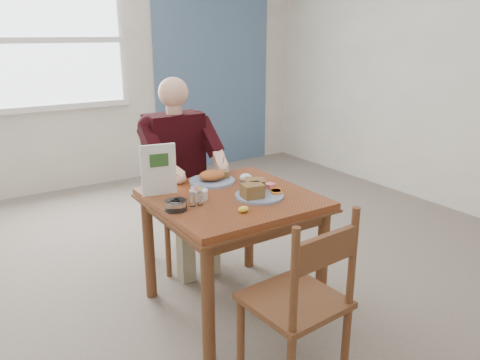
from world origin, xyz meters
TOP-DOWN VIEW (x-y plane):
  - floor at (0.00, 0.00)m, footprint 6.00×6.00m
  - wall_back at (0.00, 3.00)m, footprint 5.50×0.00m
  - accent_panel at (1.60, 2.98)m, footprint 1.60×0.02m
  - lemon_wedge at (-0.09, -0.27)m, footprint 0.07×0.06m
  - napkin at (0.22, 0.18)m, footprint 0.10×0.09m
  - metal_dish at (0.27, 0.03)m, footprint 0.10×0.10m
  - window at (-0.40, 2.97)m, footprint 1.72×0.04m
  - table at (0.00, 0.00)m, footprint 0.92×0.92m
  - chair_far at (0.00, 0.80)m, footprint 0.42×0.42m
  - chair_near at (-0.12, -0.79)m, footprint 0.45×0.45m
  - diner at (0.00, 0.71)m, footprint 0.53×0.56m
  - near_plate at (0.11, -0.10)m, footprint 0.36×0.36m
  - far_plate at (0.03, 0.29)m, footprint 0.34×0.34m
  - caddy at (-0.20, 0.05)m, footprint 0.11×0.11m
  - shakers at (-0.26, -0.04)m, footprint 0.08×0.04m
  - creamer at (-0.39, -0.04)m, footprint 0.15×0.15m
  - menu at (-0.35, 0.25)m, footprint 0.21×0.05m

SIDE VIEW (x-z plane):
  - floor at x=0.00m, z-range 0.00..0.00m
  - chair_far at x=0.00m, z-range 0.00..0.95m
  - chair_near at x=-0.12m, z-range 0.00..0.95m
  - table at x=0.00m, z-range 0.26..1.01m
  - metal_dish at x=0.27m, z-range 0.75..0.76m
  - lemon_wedge at x=-0.09m, z-range 0.75..0.78m
  - napkin at x=0.22m, z-range 0.75..0.80m
  - caddy at x=-0.20m, z-range 0.74..0.82m
  - creamer at x=-0.39m, z-range 0.75..0.81m
  - far_plate at x=0.03m, z-range 0.74..0.82m
  - near_plate at x=0.11m, z-range 0.74..0.83m
  - shakers at x=-0.26m, z-range 0.75..0.83m
  - diner at x=0.00m, z-range 0.12..1.50m
  - menu at x=-0.35m, z-range 0.75..1.06m
  - accent_panel at x=1.60m, z-range 0.00..2.80m
  - wall_back at x=0.00m, z-range -1.35..4.15m
  - window at x=-0.40m, z-range 0.89..2.31m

